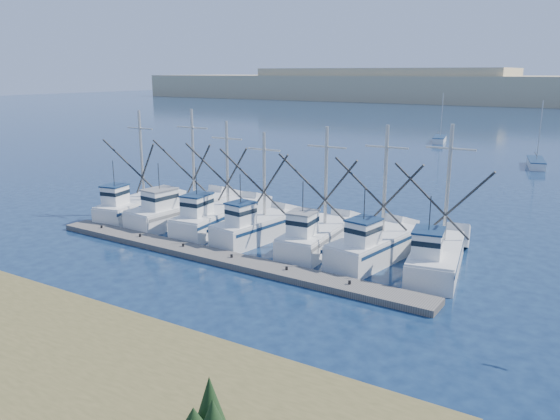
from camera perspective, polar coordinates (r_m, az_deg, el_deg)
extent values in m
plane|color=#0C1B38|center=(26.90, -3.89, -10.96)|extent=(500.00, 500.00, 0.00)
cube|color=#68635D|center=(34.42, -6.39, -4.94)|extent=(27.81, 2.66, 0.37)
cube|color=white|center=(45.64, -15.03, 0.11)|extent=(3.59, 7.39, 1.38)
cube|color=white|center=(44.13, -16.84, 1.44)|extent=(1.69, 1.94, 1.50)
cylinder|color=#B7B2A8|center=(45.66, -14.28, 5.60)|extent=(0.22, 0.22, 7.10)
cube|color=white|center=(43.56, -10.19, -0.24)|extent=(3.70, 9.49, 1.45)
cube|color=white|center=(41.52, -12.43, 1.04)|extent=(1.82, 2.41, 1.50)
cylinder|color=#B7B2A8|center=(43.88, -9.07, 5.69)|extent=(0.22, 0.22, 7.21)
cube|color=white|center=(40.99, -6.63, -0.98)|extent=(3.21, 8.72, 1.50)
cube|color=white|center=(38.97, -8.66, 0.43)|extent=(1.62, 2.20, 1.50)
cylinder|color=#B7B2A8|center=(41.28, -5.54, 4.79)|extent=(0.22, 0.22, 6.43)
cube|color=white|center=(37.98, -2.57, -2.12)|extent=(3.33, 7.04, 1.51)
cube|color=white|center=(36.21, -4.12, -0.50)|extent=(1.59, 1.84, 1.50)
cylinder|color=#B7B2A8|center=(38.06, -1.66, 3.68)|extent=(0.22, 0.22, 5.94)
cube|color=white|center=(35.97, 3.80, -3.11)|extent=(3.02, 7.48, 1.47)
cube|color=white|center=(33.96, 2.38, -1.54)|extent=(1.58, 1.88, 1.50)
cylinder|color=#B7B2A8|center=(36.08, 4.83, 3.49)|extent=(0.22, 0.22, 6.56)
cube|color=white|center=(34.46, 9.85, -4.03)|extent=(3.78, 7.83, 1.53)
cube|color=white|center=(32.31, 8.70, -2.40)|extent=(1.76, 2.06, 1.50)
cylinder|color=#B7B2A8|center=(34.59, 10.93, 3.12)|extent=(0.22, 0.22, 6.79)
cube|color=white|center=(33.62, 16.03, -4.94)|extent=(3.92, 8.34, 1.43)
cube|color=white|center=(31.28, 15.19, -3.49)|extent=(1.83, 2.18, 1.50)
cylinder|color=#B7B2A8|center=(33.81, 17.14, 2.58)|extent=(0.22, 0.22, 7.09)
cube|color=white|center=(74.86, 25.17, 4.43)|extent=(3.01, 6.97, 0.90)
cylinder|color=#B7B2A8|center=(74.67, 25.52, 7.52)|extent=(0.12, 0.12, 7.20)
cube|color=white|center=(95.82, 16.34, 7.07)|extent=(2.85, 6.46, 0.90)
cylinder|color=#B7B2A8|center=(95.73, 16.55, 9.49)|extent=(0.12, 0.12, 7.20)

